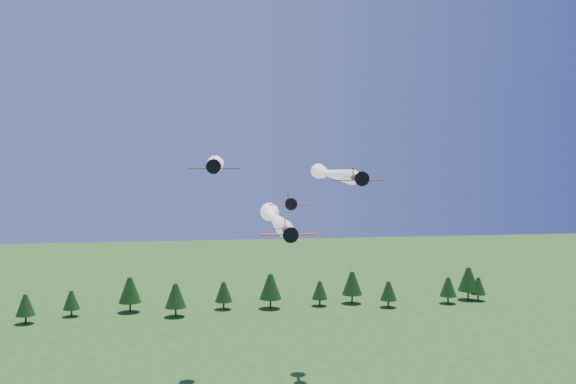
{
  "coord_description": "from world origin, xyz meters",
  "views": [
    {
      "loc": [
        -14.73,
        -99.88,
        50.28
      ],
      "look_at": [
        -0.05,
        0.0,
        45.15
      ],
      "focal_mm": 40.0,
      "sensor_mm": 36.0,
      "label": 1
    }
  ],
  "objects": [
    {
      "name": "plane_lead",
      "position": [
        -0.45,
        15.43,
        39.84
      ],
      "size": [
        7.95,
        43.64,
        3.7
      ],
      "rotation": [
        0.0,
        0.0,
        -0.04
      ],
      "color": "black",
      "rests_on": "ground"
    },
    {
      "name": "plane_slot",
      "position": [
        1.39,
        8.07,
        42.9
      ],
      "size": [
        7.35,
        7.98,
        2.58
      ],
      "rotation": [
        0.0,
        0.0,
        -0.07
      ],
      "color": "black",
      "rests_on": "ground"
    },
    {
      "name": "plane_left",
      "position": [
        -10.23,
        33.67,
        49.22
      ],
      "size": [
        8.23,
        60.06,
        3.7
      ],
      "rotation": [
        0.0,
        0.0,
        -0.04
      ],
      "color": "black",
      "rests_on": "ground"
    },
    {
      "name": "plane_right",
      "position": [
        13.84,
        33.76,
        47.3
      ],
      "size": [
        10.42,
        61.99,
        3.7
      ],
      "rotation": [
        0.0,
        0.0,
        -0.08
      ],
      "color": "black",
      "rests_on": "ground"
    },
    {
      "name": "treeline",
      "position": [
        8.78,
        111.5,
        6.61
      ],
      "size": [
        168.52,
        19.61,
        11.7
      ],
      "color": "#382314",
      "rests_on": "ground"
    }
  ]
}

